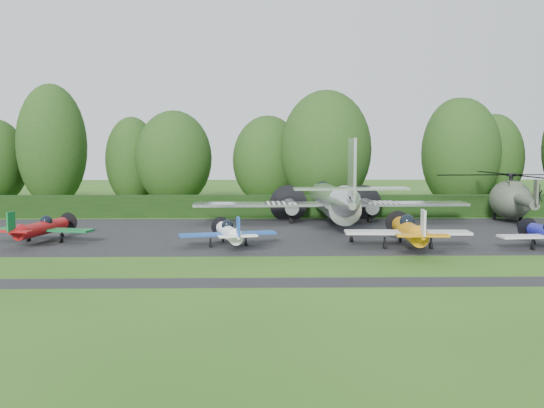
{
  "coord_description": "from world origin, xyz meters",
  "views": [
    {
      "loc": [
        -2.15,
        -34.87,
        6.71
      ],
      "look_at": [
        -1.3,
        7.77,
        2.5
      ],
      "focal_mm": 40.0,
      "sensor_mm": 36.0,
      "label": 1
    }
  ],
  "objects_px": {
    "transport_plane": "(333,201)",
    "helicopter": "(511,196)",
    "light_plane_white": "(229,232)",
    "light_plane_orange": "(409,231)",
    "light_plane_red": "(42,228)"
  },
  "relations": [
    {
      "from": "transport_plane",
      "to": "helicopter",
      "type": "relative_size",
      "value": 1.5
    },
    {
      "from": "light_plane_white",
      "to": "helicopter",
      "type": "bearing_deg",
      "value": 41.23
    },
    {
      "from": "light_plane_white",
      "to": "light_plane_orange",
      "type": "height_order",
      "value": "light_plane_orange"
    },
    {
      "from": "light_plane_white",
      "to": "helicopter",
      "type": "height_order",
      "value": "helicopter"
    },
    {
      "from": "light_plane_red",
      "to": "helicopter",
      "type": "bearing_deg",
      "value": 3.08
    },
    {
      "from": "light_plane_red",
      "to": "light_plane_white",
      "type": "relative_size",
      "value": 1.05
    },
    {
      "from": "light_plane_orange",
      "to": "helicopter",
      "type": "height_order",
      "value": "helicopter"
    },
    {
      "from": "light_plane_red",
      "to": "helicopter",
      "type": "height_order",
      "value": "helicopter"
    },
    {
      "from": "light_plane_red",
      "to": "light_plane_orange",
      "type": "height_order",
      "value": "light_plane_orange"
    },
    {
      "from": "transport_plane",
      "to": "helicopter",
      "type": "xyz_separation_m",
      "value": [
        15.61,
        2.08,
        0.21
      ]
    },
    {
      "from": "helicopter",
      "to": "light_plane_white",
      "type": "bearing_deg",
      "value": -162.92
    },
    {
      "from": "transport_plane",
      "to": "light_plane_red",
      "type": "xyz_separation_m",
      "value": [
        -20.8,
        -8.49,
        -1.0
      ]
    },
    {
      "from": "transport_plane",
      "to": "light_plane_orange",
      "type": "relative_size",
      "value": 2.75
    },
    {
      "from": "light_plane_orange",
      "to": "transport_plane",
      "type": "bearing_deg",
      "value": 103.85
    },
    {
      "from": "transport_plane",
      "to": "light_plane_red",
      "type": "height_order",
      "value": "transport_plane"
    }
  ]
}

